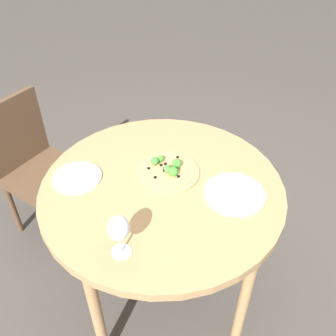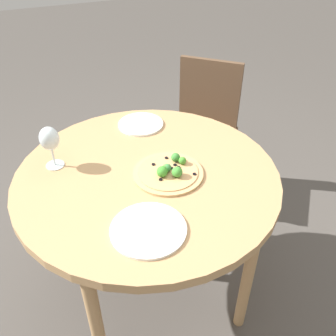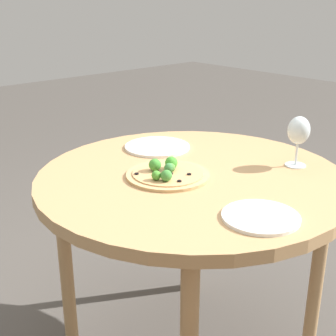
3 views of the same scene
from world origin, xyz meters
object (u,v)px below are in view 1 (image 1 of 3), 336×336
(wine_glass, at_px, (119,229))
(plate_far, at_px, (77,177))
(chair, at_px, (36,165))
(plate_near, at_px, (234,194))
(pizza, at_px, (168,171))

(wine_glass, height_order, plate_far, wine_glass)
(chair, relative_size, plate_near, 3.39)
(pizza, bearing_deg, plate_near, 145.31)
(chair, bearing_deg, wine_glass, -110.87)
(chair, relative_size, plate_far, 4.07)
(pizza, xyz_separation_m, plate_near, (-0.25, 0.18, -0.01))
(pizza, distance_m, wine_glass, 0.48)
(chair, height_order, pizza, chair)
(chair, distance_m, wine_glass, 1.12)
(wine_glass, distance_m, plate_far, 0.47)
(pizza, bearing_deg, chair, -36.27)
(wine_glass, bearing_deg, plate_near, -154.35)
(wine_glass, bearing_deg, chair, -62.61)
(chair, xyz_separation_m, plate_far, (-0.30, 0.50, 0.30))
(chair, xyz_separation_m, pizza, (-0.70, 0.52, 0.31))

